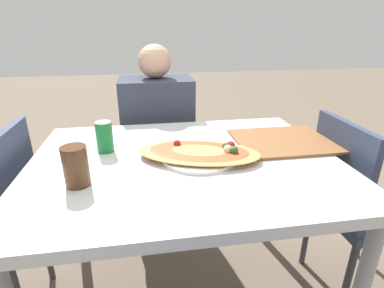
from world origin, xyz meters
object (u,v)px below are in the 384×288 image
(dining_table, at_px, (185,176))
(chair_far_seated, at_px, (158,146))
(chair_side_right, at_px, (356,201))
(soda_can, at_px, (105,137))
(person_seated, at_px, (158,126))
(pizza_main, at_px, (200,153))
(drink_glass, at_px, (76,166))

(dining_table, distance_m, chair_far_seated, 0.81)
(dining_table, height_order, chair_far_seated, chair_far_seated)
(chair_side_right, xyz_separation_m, soda_can, (-1.08, 0.14, 0.33))
(person_seated, distance_m, soda_can, 0.61)
(chair_far_seated, relative_size, pizza_main, 1.69)
(pizza_main, bearing_deg, person_seated, 101.01)
(person_seated, height_order, soda_can, person_seated)
(soda_can, relative_size, drink_glass, 0.94)
(pizza_main, distance_m, soda_can, 0.39)
(pizza_main, xyz_separation_m, soda_can, (-0.36, 0.13, 0.04))
(pizza_main, relative_size, soda_can, 4.15)
(soda_can, distance_m, drink_glass, 0.27)
(chair_far_seated, relative_size, chair_side_right, 1.00)
(chair_side_right, xyz_separation_m, person_seated, (-0.85, 0.68, 0.18))
(chair_side_right, bearing_deg, soda_can, -97.21)
(soda_can, bearing_deg, pizza_main, -18.97)
(dining_table, bearing_deg, soda_can, 157.95)
(dining_table, distance_m, soda_can, 0.36)
(drink_glass, bearing_deg, pizza_main, 18.21)
(dining_table, relative_size, soda_can, 9.37)
(drink_glass, bearing_deg, soda_can, 77.31)
(person_seated, height_order, pizza_main, person_seated)
(chair_side_right, relative_size, person_seated, 0.77)
(drink_glass, bearing_deg, person_seated, 69.95)
(chair_side_right, distance_m, soda_can, 1.14)
(chair_far_seated, xyz_separation_m, chair_side_right, (0.85, -0.79, 0.00))
(dining_table, xyz_separation_m, chair_far_seated, (-0.07, 0.78, -0.19))
(chair_side_right, xyz_separation_m, pizza_main, (-0.72, 0.01, 0.28))
(person_seated, bearing_deg, chair_side_right, 141.36)
(dining_table, xyz_separation_m, drink_glass, (-0.37, -0.14, 0.14))
(pizza_main, bearing_deg, chair_side_right, -0.94)
(chair_far_seated, height_order, pizza_main, chair_far_seated)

